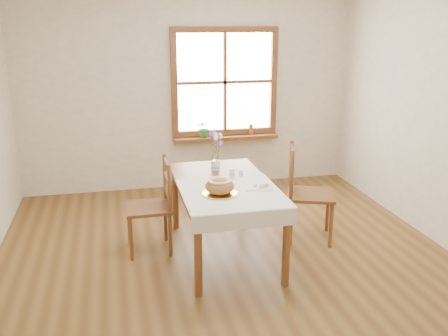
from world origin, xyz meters
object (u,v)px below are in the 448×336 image
at_px(dining_table, 224,191).
at_px(flower_vase, 215,166).
at_px(chair_left, 148,206).
at_px(chair_right, 311,193).
at_px(bread_plate, 220,194).

xyz_separation_m(dining_table, flower_vase, (0.00, 0.41, 0.14)).
xyz_separation_m(dining_table, chair_left, (-0.73, 0.24, -0.19)).
xyz_separation_m(chair_left, flower_vase, (0.73, 0.17, 0.32)).
bearing_deg(chair_right, chair_left, 106.40).
height_order(chair_right, flower_vase, chair_right).
height_order(dining_table, bread_plate, bread_plate).
bearing_deg(bread_plate, dining_table, 71.29).
bearing_deg(flower_vase, bread_plate, -98.88).
bearing_deg(flower_vase, dining_table, -90.11).
relative_size(dining_table, bread_plate, 5.23).
distance_m(chair_right, flower_vase, 1.05).
bearing_deg(dining_table, chair_right, 9.03).
height_order(dining_table, flower_vase, flower_vase).
relative_size(chair_right, flower_vase, 10.01).
bearing_deg(flower_vase, chair_left, -166.89).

